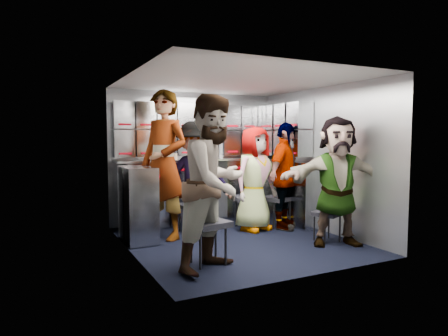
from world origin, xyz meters
name	(u,v)px	position (x,y,z in m)	size (l,w,h in m)	color
floor	(238,241)	(0.00, 0.00, 0.00)	(3.00, 3.00, 0.00)	black
wall_back	(195,157)	(0.00, 1.50, 1.05)	(2.80, 0.04, 2.10)	#9499A1
wall_left	(131,165)	(-1.40, 0.00, 1.05)	(0.04, 3.00, 2.10)	#9499A1
wall_right	(322,159)	(1.40, 0.00, 1.05)	(0.04, 3.00, 2.10)	#9499A1
ceiling	(238,81)	(0.00, 0.00, 2.10)	(2.80, 3.00, 0.02)	silver
cart_bank_back	(200,192)	(0.00, 1.29, 0.49)	(2.68, 0.38, 0.99)	gray
cart_bank_left	(138,204)	(-1.19, 0.56, 0.49)	(0.38, 0.76, 0.99)	gray
counter	(200,160)	(0.00, 1.29, 1.01)	(2.68, 0.42, 0.03)	silver
locker_bank_back	(198,130)	(0.00, 1.35, 1.49)	(2.68, 0.28, 0.82)	gray
locker_bank_right	(286,130)	(1.25, 0.70, 1.49)	(0.28, 1.00, 0.82)	gray
right_cabinet	(289,192)	(1.25, 0.60, 0.50)	(0.28, 1.20, 1.00)	gray
coffee_niche	(207,131)	(0.18, 1.41, 1.47)	(0.46, 0.16, 0.84)	black
red_latch_strip	(205,169)	(0.00, 1.09, 0.88)	(2.60, 0.02, 0.03)	#AC000F
jump_seat_near_left	(208,226)	(-0.75, -0.71, 0.42)	(0.47, 0.45, 0.47)	black
jump_seat_mid_left	(190,207)	(-0.37, 0.78, 0.36)	(0.38, 0.36, 0.41)	black
jump_seat_center	(249,200)	(0.53, 0.63, 0.42)	(0.51, 0.49, 0.48)	black
jump_seat_mid_right	(278,200)	(0.97, 0.50, 0.41)	(0.49, 0.48, 0.46)	black
jump_seat_near_right	(327,215)	(1.05, -0.54, 0.35)	(0.44, 0.43, 0.40)	black
attendant_standing	(164,164)	(-0.82, 0.58, 1.01)	(0.74, 0.48, 2.02)	black
attendant_arc_a	(215,183)	(-0.75, -0.89, 0.91)	(0.88, 0.69, 1.81)	black
attendant_arc_b	(195,178)	(-0.37, 0.60, 0.80)	(1.03, 0.59, 1.60)	black
attendant_arc_c	(255,179)	(0.53, 0.45, 0.76)	(0.75, 0.49, 1.53)	black
attendant_arc_d	(285,176)	(0.97, 0.32, 0.80)	(0.93, 0.39, 1.59)	black
attendant_arc_e	(337,181)	(1.05, -0.72, 0.82)	(1.53, 0.49, 1.65)	black
bottle_left	(171,152)	(-0.50, 1.24, 1.15)	(0.07, 0.07, 0.23)	white
bottle_mid	(214,151)	(0.22, 1.24, 1.15)	(0.06, 0.06, 0.24)	white
bottle_right	(221,150)	(0.35, 1.24, 1.17)	(0.06, 0.06, 0.27)	white
cup_left	(175,157)	(-0.44, 1.23, 1.08)	(0.08, 0.08, 0.10)	tan
cup_right	(253,155)	(0.96, 1.23, 1.08)	(0.07, 0.07, 0.10)	tan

